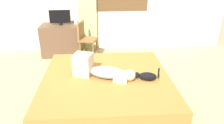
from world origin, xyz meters
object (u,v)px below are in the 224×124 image
object	(u,v)px
desk	(61,40)
cup	(76,22)
bed	(107,90)
person_lying	(101,70)
tv_monitor	(60,17)
cat	(146,76)
chair_by_desk	(85,37)

from	to	relation	value
desk	cup	world-z (taller)	cup
bed	person_lying	distance (m)	0.36
person_lying	cup	world-z (taller)	cup
person_lying	tv_monitor	bearing A→B (deg)	112.94
desk	cup	size ratio (longest dim) A/B	10.83
cat	tv_monitor	bearing A→B (deg)	124.30
person_lying	tv_monitor	distance (m)	2.33
bed	cup	xyz separation A→B (m)	(-0.63, 2.21, 0.54)
cat	desk	xyz separation A→B (m)	(-1.58, 2.28, -0.18)
cup	chair_by_desk	size ratio (longest dim) A/B	0.10
desk	tv_monitor	size ratio (longest dim) A/B	1.87
person_lying	cat	distance (m)	0.68
tv_monitor	cup	bearing A→B (deg)	13.34
person_lying	cat	size ratio (longest dim) A/B	2.64
cup	chair_by_desk	world-z (taller)	chair_by_desk
cat	desk	bearing A→B (deg)	124.72
tv_monitor	cup	world-z (taller)	tv_monitor
cat	person_lying	bearing A→B (deg)	166.70
tv_monitor	desk	bearing A→B (deg)	180.00
tv_monitor	cup	size ratio (longest dim) A/B	5.79
tv_monitor	chair_by_desk	size ratio (longest dim) A/B	0.56
person_lying	cup	size ratio (longest dim) A/B	11.19
cup	cat	bearing A→B (deg)	-62.99
person_lying	desk	world-z (taller)	person_lying
desk	person_lying	bearing A→B (deg)	-66.51
desk	cup	xyz separation A→B (m)	(0.38, 0.08, 0.41)
person_lying	bed	bearing A→B (deg)	-2.50
person_lying	chair_by_desk	xyz separation A→B (m)	(-0.33, 1.87, -0.09)
desk	cup	bearing A→B (deg)	12.50
cat	chair_by_desk	bearing A→B (deg)	115.87
bed	chair_by_desk	bearing A→B (deg)	102.15
bed	desk	size ratio (longest dim) A/B	2.18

